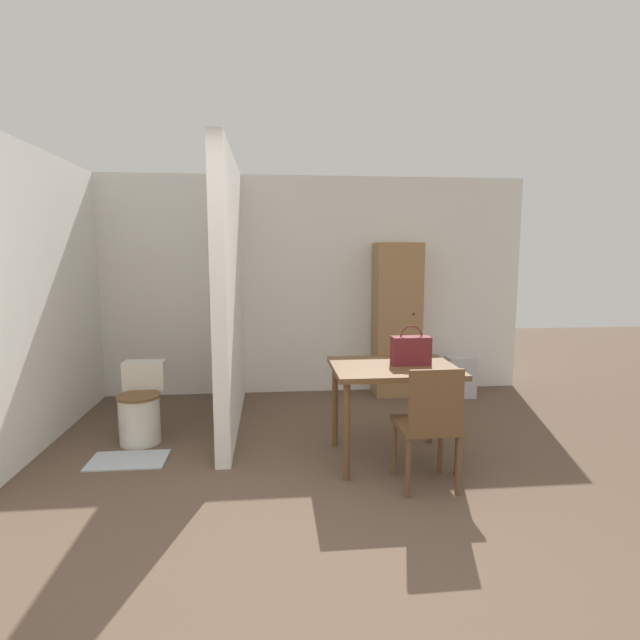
{
  "coord_description": "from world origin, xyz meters",
  "views": [
    {
      "loc": [
        -0.28,
        -2.27,
        1.63
      ],
      "look_at": [
        0.13,
        1.87,
        1.07
      ],
      "focal_mm": 28.0,
      "sensor_mm": 36.0,
      "label": 1
    }
  ],
  "objects_px": {
    "wooden_cabinet": "(397,320)",
    "toilet": "(141,407)",
    "wooden_chair": "(429,422)",
    "dining_table": "(393,377)",
    "space_heater": "(460,377)",
    "handbag": "(411,350)"
  },
  "relations": [
    {
      "from": "wooden_chair",
      "to": "toilet",
      "type": "relative_size",
      "value": 1.32
    },
    {
      "from": "handbag",
      "to": "space_heater",
      "type": "relative_size",
      "value": 0.67
    },
    {
      "from": "wooden_cabinet",
      "to": "toilet",
      "type": "bearing_deg",
      "value": -154.8
    },
    {
      "from": "space_heater",
      "to": "dining_table",
      "type": "bearing_deg",
      "value": -126.04
    },
    {
      "from": "handbag",
      "to": "space_heater",
      "type": "height_order",
      "value": "handbag"
    },
    {
      "from": "dining_table",
      "to": "wooden_chair",
      "type": "height_order",
      "value": "wooden_chair"
    },
    {
      "from": "wooden_chair",
      "to": "space_heater",
      "type": "distance_m",
      "value": 2.42
    },
    {
      "from": "wooden_chair",
      "to": "space_heater",
      "type": "height_order",
      "value": "wooden_chair"
    },
    {
      "from": "dining_table",
      "to": "toilet",
      "type": "height_order",
      "value": "dining_table"
    },
    {
      "from": "dining_table",
      "to": "handbag",
      "type": "height_order",
      "value": "handbag"
    },
    {
      "from": "handbag",
      "to": "dining_table",
      "type": "bearing_deg",
      "value": -173.07
    },
    {
      "from": "toilet",
      "to": "space_heater",
      "type": "distance_m",
      "value": 3.43
    },
    {
      "from": "dining_table",
      "to": "handbag",
      "type": "xyz_separation_m",
      "value": [
        0.14,
        0.02,
        0.21
      ]
    },
    {
      "from": "wooden_cabinet",
      "to": "space_heater",
      "type": "bearing_deg",
      "value": -15.4
    },
    {
      "from": "dining_table",
      "to": "toilet",
      "type": "distance_m",
      "value": 2.21
    },
    {
      "from": "dining_table",
      "to": "wooden_cabinet",
      "type": "height_order",
      "value": "wooden_cabinet"
    },
    {
      "from": "dining_table",
      "to": "space_heater",
      "type": "height_order",
      "value": "dining_table"
    },
    {
      "from": "dining_table",
      "to": "wooden_cabinet",
      "type": "bearing_deg",
      "value": 75.09
    },
    {
      "from": "wooden_chair",
      "to": "handbag",
      "type": "distance_m",
      "value": 0.66
    },
    {
      "from": "wooden_cabinet",
      "to": "space_heater",
      "type": "relative_size",
      "value": 3.76
    },
    {
      "from": "dining_table",
      "to": "toilet",
      "type": "bearing_deg",
      "value": 163.4
    },
    {
      "from": "wooden_chair",
      "to": "toilet",
      "type": "height_order",
      "value": "wooden_chair"
    }
  ]
}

